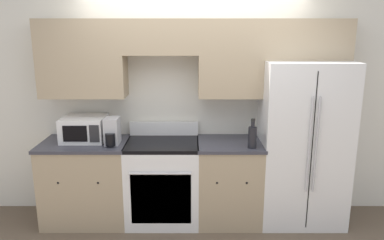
{
  "coord_description": "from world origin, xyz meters",
  "views": [
    {
      "loc": [
        -0.02,
        -3.61,
        2.14
      ],
      "look_at": [
        0.0,
        0.31,
        1.18
      ],
      "focal_mm": 35.0,
      "sensor_mm": 36.0,
      "label": 1
    }
  ],
  "objects_px": {
    "oven_range": "(162,181)",
    "bottle": "(251,136)",
    "refrigerator": "(300,142)",
    "microwave": "(83,129)"
  },
  "relations": [
    {
      "from": "refrigerator",
      "to": "microwave",
      "type": "height_order",
      "value": "refrigerator"
    },
    {
      "from": "oven_range",
      "to": "bottle",
      "type": "height_order",
      "value": "bottle"
    },
    {
      "from": "refrigerator",
      "to": "bottle",
      "type": "relative_size",
      "value": 5.8
    },
    {
      "from": "refrigerator",
      "to": "microwave",
      "type": "relative_size",
      "value": 3.9
    },
    {
      "from": "oven_range",
      "to": "bottle",
      "type": "xyz_separation_m",
      "value": [
        0.95,
        -0.2,
        0.58
      ]
    },
    {
      "from": "microwave",
      "to": "bottle",
      "type": "relative_size",
      "value": 1.49
    },
    {
      "from": "refrigerator",
      "to": "bottle",
      "type": "bearing_deg",
      "value": -155.5
    },
    {
      "from": "oven_range",
      "to": "bottle",
      "type": "bearing_deg",
      "value": -12.02
    },
    {
      "from": "microwave",
      "to": "oven_range",
      "type": "bearing_deg",
      "value": -5.26
    },
    {
      "from": "microwave",
      "to": "bottle",
      "type": "height_order",
      "value": "bottle"
    }
  ]
}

